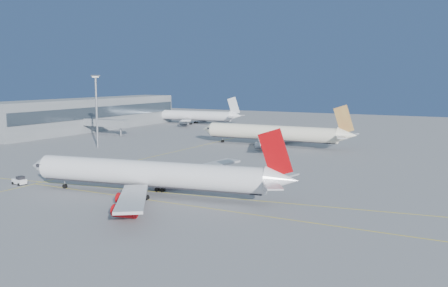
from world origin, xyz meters
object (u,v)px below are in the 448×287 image
airliner_third (194,116)px  light_mast (96,105)px  airliner_virgin (154,174)px  pushback_tug (20,181)px  airliner_etihad (275,133)px

airliner_third → light_mast: 96.77m
airliner_virgin → light_mast: size_ratio=2.39×
airliner_third → pushback_tug: airliner_third is taller
pushback_tug → airliner_virgin: bearing=18.6°
airliner_virgin → airliner_etihad: (-7.43, 83.82, 0.21)m
airliner_virgin → airliner_third: (-79.72, 145.28, -0.00)m
airliner_virgin → airliner_etihad: airliner_etihad is taller
airliner_etihad → airliner_third: (-72.29, 61.46, -0.22)m
airliner_etihad → pushback_tug: size_ratio=15.68×
light_mast → airliner_virgin: bearing=-39.5°
airliner_third → pushback_tug: 157.69m
airliner_etihad → airliner_third: size_ratio=1.07×
airliner_etihad → airliner_third: bearing=139.9°
airliner_virgin → light_mast: (-61.60, 50.80, 10.54)m
airliner_virgin → airliner_third: size_ratio=1.09×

